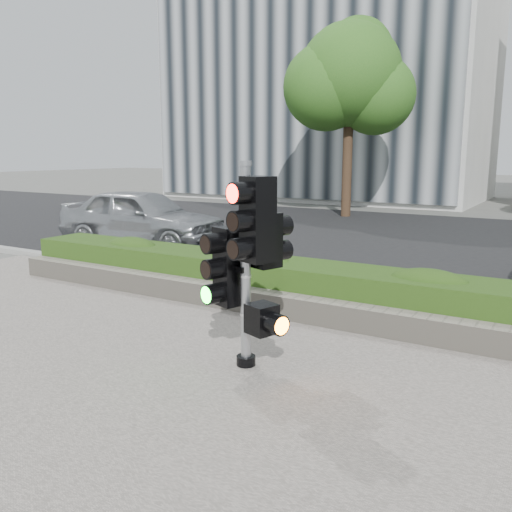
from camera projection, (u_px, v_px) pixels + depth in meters
name	position (u px, v px, depth m)	size (l,w,h in m)	color
ground	(236.00, 367.00, 6.16)	(120.00, 120.00, 0.00)	#51514C
sidewalk	(53.00, 477.00, 4.06)	(16.00, 11.00, 0.03)	#9E9389
road	(439.00, 243.00, 14.56)	(60.00, 13.00, 0.02)	black
curb	(342.00, 299.00, 8.80)	(60.00, 0.25, 0.12)	gray
stone_wall	(309.00, 310.00, 7.72)	(12.00, 0.32, 0.34)	gray
hedge	(327.00, 288.00, 8.23)	(12.00, 1.00, 0.68)	#437122
building_left	(331.00, 55.00, 28.65)	(16.00, 9.00, 15.00)	#B7B7B2
tree_left	(350.00, 79.00, 19.74)	(4.61, 4.03, 7.34)	black
traffic_signal	(250.00, 256.00, 5.91)	(0.85, 0.70, 2.29)	black
car_silver	(142.00, 218.00, 13.80)	(1.78, 4.41, 1.50)	#A7AAAE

